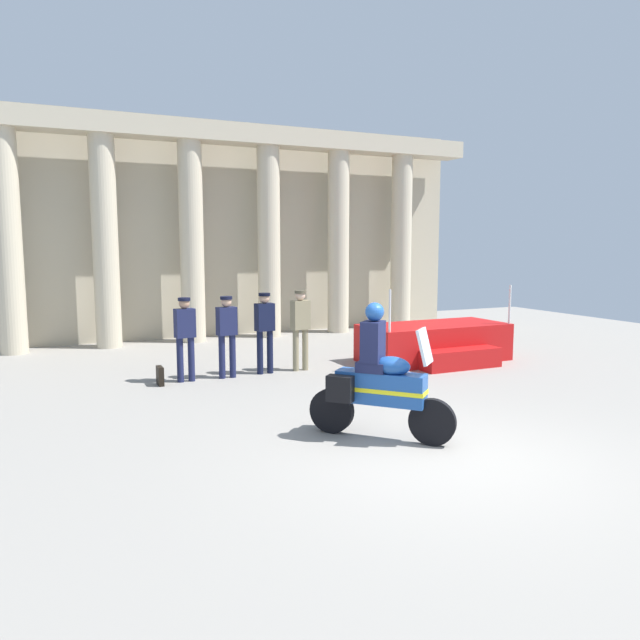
{
  "coord_description": "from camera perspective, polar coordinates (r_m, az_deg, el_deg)",
  "views": [
    {
      "loc": [
        -4.51,
        -6.12,
        2.69
      ],
      "look_at": [
        -0.17,
        3.28,
        1.39
      ],
      "focal_mm": 34.07,
      "sensor_mm": 36.0,
      "label": 1
    }
  ],
  "objects": [
    {
      "name": "officer_in_row_0",
      "position": [
        12.1,
        -12.56,
        -1.14
      ],
      "size": [
        0.41,
        0.27,
        1.66
      ],
      "rotation": [
        0.0,
        0.0,
        3.27
      ],
      "color": "#191E42",
      "rests_on": "ground_plane"
    },
    {
      "name": "colonnade_backdrop",
      "position": [
        17.82,
        -8.86,
        9.14
      ],
      "size": [
        15.18,
        1.5,
        6.19
      ],
      "color": "#B6AB91",
      "rests_on": "ground_plane"
    },
    {
      "name": "officer_in_row_3",
      "position": [
        12.87,
        -1.85,
        -0.32
      ],
      "size": [
        0.41,
        0.27,
        1.72
      ],
      "rotation": [
        0.0,
        0.0,
        3.27
      ],
      "color": "#847A5B",
      "rests_on": "ground_plane"
    },
    {
      "name": "motorcycle_with_rider",
      "position": [
        8.45,
        5.27,
        -5.83
      ],
      "size": [
        1.49,
        1.63,
        1.9
      ],
      "rotation": [
        0.0,
        0.0,
        -0.83
      ],
      "color": "black",
      "rests_on": "ground_plane"
    },
    {
      "name": "ground_plane",
      "position": [
        8.06,
        11.17,
        -12.46
      ],
      "size": [
        28.0,
        28.0,
        0.0
      ],
      "primitive_type": "plane",
      "color": "gray"
    },
    {
      "name": "reviewing_stand",
      "position": [
        14.24,
        10.81,
        -2.18
      ],
      "size": [
        3.38,
        2.03,
        1.75
      ],
      "color": "#B71414",
      "rests_on": "ground_plane"
    },
    {
      "name": "officer_in_row_1",
      "position": [
        12.29,
        -8.75,
        -0.93
      ],
      "size": [
        0.41,
        0.27,
        1.65
      ],
      "rotation": [
        0.0,
        0.0,
        3.27
      ],
      "color": "#191E42",
      "rests_on": "ground_plane"
    },
    {
      "name": "officer_in_row_2",
      "position": [
        12.6,
        -5.22,
        -0.58
      ],
      "size": [
        0.41,
        0.27,
        1.69
      ],
      "rotation": [
        0.0,
        0.0,
        3.27
      ],
      "color": "black",
      "rests_on": "ground_plane"
    },
    {
      "name": "briefcase_on_ground",
      "position": [
        12.06,
        -14.79,
        -5.09
      ],
      "size": [
        0.1,
        0.32,
        0.36
      ],
      "primitive_type": "cube",
      "color": "black",
      "rests_on": "ground_plane"
    }
  ]
}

